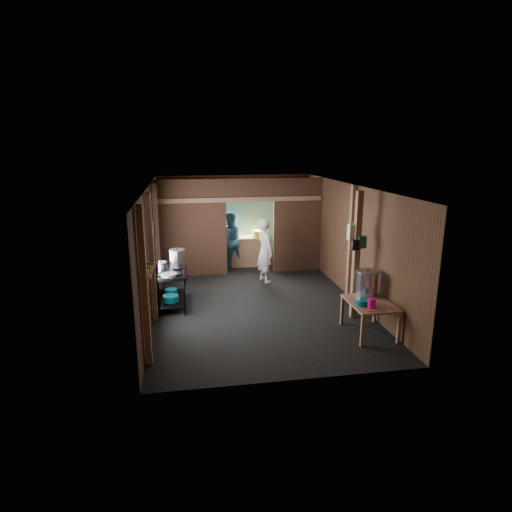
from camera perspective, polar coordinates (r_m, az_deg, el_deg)
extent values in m
cube|color=black|center=(9.88, -0.20, -5.89)|extent=(4.50, 7.00, 0.00)
cube|color=#3D3936|center=(9.30, -0.21, 9.29)|extent=(4.50, 7.00, 0.00)
cube|color=#58341D|center=(12.90, -2.79, 4.95)|extent=(4.50, 0.00, 2.60)
cube|color=#58341D|center=(6.22, 5.18, -5.79)|extent=(4.50, 0.00, 2.60)
cube|color=#58341D|center=(9.41, -13.85, 0.90)|extent=(0.00, 7.00, 2.60)
cube|color=#58341D|center=(10.12, 12.47, 1.92)|extent=(0.00, 7.00, 2.60)
cube|color=#53311E|center=(11.54, -8.55, 3.65)|extent=(1.85, 0.10, 2.60)
cube|color=#53311E|center=(11.95, 5.52, 4.12)|extent=(1.35, 0.10, 2.60)
cube|color=#53311E|center=(11.53, -0.81, 8.83)|extent=(1.30, 0.10, 0.60)
cube|color=#90C7C2|center=(12.85, -2.76, 4.69)|extent=(4.40, 0.06, 2.50)
cube|color=#A37957|center=(12.59, -1.08, 0.65)|extent=(1.20, 0.50, 0.85)
cylinder|color=white|center=(12.75, -1.65, 7.57)|extent=(0.20, 0.03, 0.20)
cube|color=#A37957|center=(6.91, -14.64, -4.13)|extent=(0.10, 0.12, 2.60)
cube|color=#A37957|center=(8.63, -13.72, -0.33)|extent=(0.10, 0.12, 2.60)
cube|color=#A37957|center=(10.57, -13.05, 2.43)|extent=(0.10, 0.12, 2.60)
cube|color=#A37957|center=(9.91, 12.53, 1.66)|extent=(0.10, 0.12, 2.60)
cube|color=#A37957|center=(8.80, 13.20, -0.01)|extent=(0.12, 0.12, 2.60)
cube|color=#A37957|center=(11.47, -2.01, 7.54)|extent=(4.40, 0.12, 0.12)
cylinder|color=gray|center=(9.72, -13.58, 3.46)|extent=(0.03, 0.34, 0.34)
cylinder|color=black|center=(10.13, -13.42, 3.34)|extent=(0.03, 0.30, 0.30)
cube|color=#A37957|center=(7.35, -14.16, -2.14)|extent=(0.14, 0.80, 0.03)
cylinder|color=white|center=(7.09, -14.33, -2.21)|extent=(0.07, 0.07, 0.10)
cylinder|color=#B7AF05|center=(7.33, -14.19, -1.65)|extent=(0.08, 0.08, 0.10)
cylinder|color=#185A36|center=(7.54, -14.07, -1.19)|extent=(0.06, 0.06, 0.10)
cube|color=white|center=(8.75, 12.88, 3.15)|extent=(0.22, 0.15, 0.32)
cube|color=#185A36|center=(8.70, 13.89, 1.82)|extent=(0.16, 0.12, 0.24)
cube|color=black|center=(8.64, 13.07, 1.44)|extent=(0.14, 0.10, 0.20)
cylinder|color=#066571|center=(9.50, -11.30, -5.57)|extent=(0.34, 0.34, 0.14)
cylinder|color=#066571|center=(9.98, -11.23, -4.66)|extent=(0.28, 0.28, 0.11)
cylinder|color=#066571|center=(8.10, 14.10, -5.96)|extent=(0.32, 0.32, 0.11)
cylinder|color=#EF0D96|center=(7.99, 15.12, -6.07)|extent=(0.18, 0.18, 0.17)
cube|color=silver|center=(7.86, 15.84, -7.10)|extent=(0.30, 0.07, 0.01)
cylinder|color=#B7AF05|center=(12.52, 0.29, 3.01)|extent=(0.33, 0.33, 0.18)
cylinder|color=#A62231|center=(12.44, -2.51, 2.79)|extent=(0.11, 0.11, 0.13)
imported|color=silver|center=(10.99, 1.20, 0.73)|extent=(0.56, 0.69, 1.65)
imported|color=teal|center=(12.35, -3.48, 2.15)|extent=(0.89, 0.76, 1.60)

